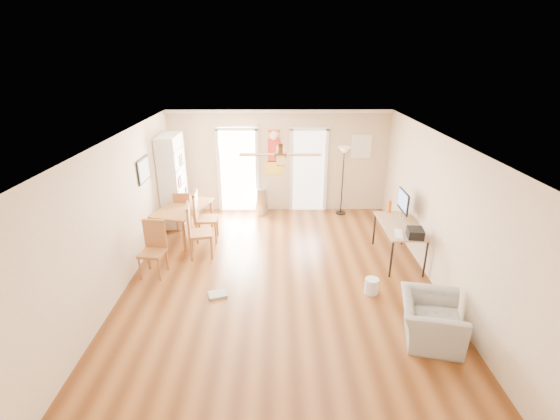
{
  "coord_description": "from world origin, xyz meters",
  "views": [
    {
      "loc": [
        -0.05,
        -6.16,
        3.88
      ],
      "look_at": [
        0.0,
        0.6,
        1.15
      ],
      "focal_mm": 25.09,
      "sensor_mm": 36.0,
      "label": 1
    }
  ],
  "objects_px": {
    "dining_chair_near": "(152,250)",
    "computer_desk": "(398,242)",
    "torchiere_lamp": "(342,181)",
    "bookshelf": "(173,180)",
    "dining_table": "(184,222)",
    "printer": "(415,233)",
    "dining_chair_right_a": "(206,216)",
    "dining_chair_far": "(185,210)",
    "trash_can": "(262,201)",
    "wastebasket_a": "(372,286)",
    "armchair": "(431,320)",
    "dining_chair_right_b": "(200,231)"
  },
  "relations": [
    {
      "from": "dining_chair_near",
      "to": "computer_desk",
      "type": "xyz_separation_m",
      "value": [
        4.7,
        0.56,
        -0.14
      ]
    },
    {
      "from": "torchiere_lamp",
      "to": "computer_desk",
      "type": "relative_size",
      "value": 1.23
    },
    {
      "from": "bookshelf",
      "to": "dining_table",
      "type": "relative_size",
      "value": 1.51
    },
    {
      "from": "printer",
      "to": "torchiere_lamp",
      "type": "bearing_deg",
      "value": 113.61
    },
    {
      "from": "dining_chair_right_a",
      "to": "dining_chair_far",
      "type": "distance_m",
      "value": 0.88
    },
    {
      "from": "trash_can",
      "to": "computer_desk",
      "type": "xyz_separation_m",
      "value": [
        2.8,
        -2.39,
        0.03
      ]
    },
    {
      "from": "trash_can",
      "to": "dining_chair_right_a",
      "type": "bearing_deg",
      "value": -128.23
    },
    {
      "from": "trash_can",
      "to": "torchiere_lamp",
      "type": "relative_size",
      "value": 0.4
    },
    {
      "from": "dining_chair_near",
      "to": "printer",
      "type": "xyz_separation_m",
      "value": [
        4.8,
        0.01,
        0.32
      ]
    },
    {
      "from": "torchiere_lamp",
      "to": "trash_can",
      "type": "bearing_deg",
      "value": -178.94
    },
    {
      "from": "torchiere_lamp",
      "to": "computer_desk",
      "type": "bearing_deg",
      "value": -72.69
    },
    {
      "from": "wastebasket_a",
      "to": "torchiere_lamp",
      "type": "bearing_deg",
      "value": 89.78
    },
    {
      "from": "dining_table",
      "to": "wastebasket_a",
      "type": "height_order",
      "value": "dining_table"
    },
    {
      "from": "trash_can",
      "to": "computer_desk",
      "type": "relative_size",
      "value": 0.5
    },
    {
      "from": "dining_table",
      "to": "dining_chair_far",
      "type": "relative_size",
      "value": 1.54
    },
    {
      "from": "dining_table",
      "to": "trash_can",
      "type": "height_order",
      "value": "dining_table"
    },
    {
      "from": "wastebasket_a",
      "to": "dining_chair_far",
      "type": "bearing_deg",
      "value": 144.24
    },
    {
      "from": "dining_chair_near",
      "to": "armchair",
      "type": "bearing_deg",
      "value": -14.0
    },
    {
      "from": "dining_chair_right_b",
      "to": "trash_can",
      "type": "bearing_deg",
      "value": -37.72
    },
    {
      "from": "dining_table",
      "to": "dining_chair_far",
      "type": "bearing_deg",
      "value": 99.26
    },
    {
      "from": "dining_table",
      "to": "printer",
      "type": "height_order",
      "value": "printer"
    },
    {
      "from": "dining_chair_far",
      "to": "trash_can",
      "type": "xyz_separation_m",
      "value": [
        1.77,
        0.84,
        -0.11
      ]
    },
    {
      "from": "printer",
      "to": "armchair",
      "type": "relative_size",
      "value": 0.33
    },
    {
      "from": "dining_table",
      "to": "wastebasket_a",
      "type": "relative_size",
      "value": 5.19
    },
    {
      "from": "dining_chair_right_b",
      "to": "dining_chair_right_a",
      "type": "bearing_deg",
      "value": -10.1
    },
    {
      "from": "dining_table",
      "to": "printer",
      "type": "relative_size",
      "value": 4.47
    },
    {
      "from": "dining_chair_right_a",
      "to": "trash_can",
      "type": "relative_size",
      "value": 1.59
    },
    {
      "from": "dining_chair_near",
      "to": "armchair",
      "type": "distance_m",
      "value": 4.84
    },
    {
      "from": "dining_chair_right_b",
      "to": "dining_table",
      "type": "bearing_deg",
      "value": 20.97
    },
    {
      "from": "dining_chair_near",
      "to": "printer",
      "type": "relative_size",
      "value": 3.25
    },
    {
      "from": "torchiere_lamp",
      "to": "armchair",
      "type": "distance_m",
      "value": 4.83
    },
    {
      "from": "computer_desk",
      "to": "dining_chair_far",
      "type": "bearing_deg",
      "value": 161.26
    },
    {
      "from": "trash_can",
      "to": "computer_desk",
      "type": "bearing_deg",
      "value": -40.47
    },
    {
      "from": "bookshelf",
      "to": "dining_chair_far",
      "type": "xyz_separation_m",
      "value": [
        0.29,
        -0.34,
        -0.61
      ]
    },
    {
      "from": "dining_table",
      "to": "wastebasket_a",
      "type": "bearing_deg",
      "value": -31.63
    },
    {
      "from": "wastebasket_a",
      "to": "armchair",
      "type": "xyz_separation_m",
      "value": [
        0.57,
        -1.16,
        0.17
      ]
    },
    {
      "from": "dining_chair_right_a",
      "to": "armchair",
      "type": "distance_m",
      "value": 4.98
    },
    {
      "from": "dining_chair_right_b",
      "to": "printer",
      "type": "height_order",
      "value": "dining_chair_right_b"
    },
    {
      "from": "trash_can",
      "to": "torchiere_lamp",
      "type": "height_order",
      "value": "torchiere_lamp"
    },
    {
      "from": "dining_chair_right_a",
      "to": "dining_chair_near",
      "type": "bearing_deg",
      "value": 150.27
    },
    {
      "from": "dining_chair_right_b",
      "to": "armchair",
      "type": "height_order",
      "value": "dining_chair_right_b"
    },
    {
      "from": "armchair",
      "to": "trash_can",
      "type": "bearing_deg",
      "value": 42.06
    },
    {
      "from": "torchiere_lamp",
      "to": "wastebasket_a",
      "type": "relative_size",
      "value": 6.37
    },
    {
      "from": "bookshelf",
      "to": "computer_desk",
      "type": "relative_size",
      "value": 1.52
    },
    {
      "from": "bookshelf",
      "to": "dining_chair_right_b",
      "type": "bearing_deg",
      "value": -73.89
    },
    {
      "from": "dining_chair_far",
      "to": "dining_chair_right_b",
      "type": "bearing_deg",
      "value": 115.87
    },
    {
      "from": "dining_chair_right_b",
      "to": "dining_chair_near",
      "type": "distance_m",
      "value": 1.07
    },
    {
      "from": "wastebasket_a",
      "to": "dining_chair_right_b",
      "type": "bearing_deg",
      "value": 156.48
    },
    {
      "from": "dining_chair_right_b",
      "to": "computer_desk",
      "type": "bearing_deg",
      "value": -102.96
    },
    {
      "from": "dining_chair_far",
      "to": "armchair",
      "type": "xyz_separation_m",
      "value": [
        4.37,
        -3.89,
        -0.15
      ]
    }
  ]
}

